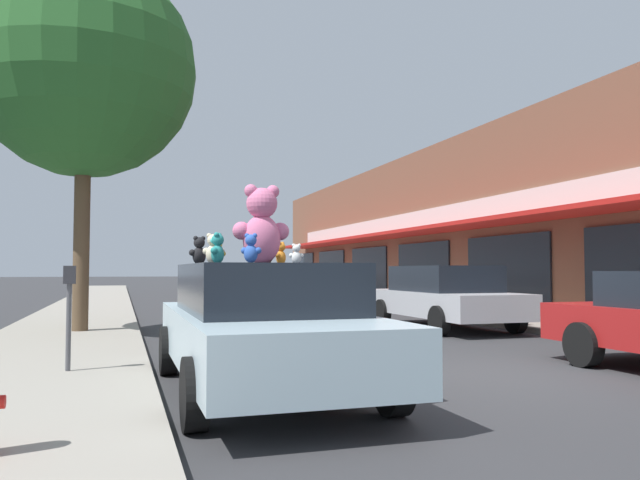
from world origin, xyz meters
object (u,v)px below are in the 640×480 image
at_px(teddy_bear_orange, 281,254).
at_px(teddy_bear_giant, 262,226).
at_px(parked_car_far_center, 444,296).
at_px(teddy_bear_black, 199,251).
at_px(street_tree, 85,68).
at_px(teddy_bear_teal, 217,249).
at_px(plush_art_car, 262,324).
at_px(teddy_bear_white, 296,254).
at_px(teddy_bear_brown, 266,249).
at_px(teddy_bear_yellow, 217,252).
at_px(teddy_bear_cream, 213,249).
at_px(teddy_bear_blue, 251,249).
at_px(parking_meter, 69,304).

bearing_deg(teddy_bear_orange, teddy_bear_giant, 14.41).
bearing_deg(parked_car_far_center, teddy_bear_giant, -133.88).
height_order(teddy_bear_black, street_tree, street_tree).
distance_m(teddy_bear_teal, teddy_bear_orange, 1.48).
height_order(plush_art_car, teddy_bear_white, teddy_bear_white).
xyz_separation_m(teddy_bear_brown, teddy_bear_white, (0.19, -0.69, -0.07)).
bearing_deg(teddy_bear_giant, teddy_bear_orange, -117.19).
bearing_deg(teddy_bear_yellow, teddy_bear_brown, 171.81).
height_order(teddy_bear_yellow, teddy_bear_orange, teddy_bear_orange).
height_order(teddy_bear_brown, teddy_bear_cream, teddy_bear_brown).
relative_size(teddy_bear_giant, teddy_bear_blue, 3.22).
height_order(plush_art_car, teddy_bear_black, teddy_bear_black).
bearing_deg(teddy_bear_giant, teddy_bear_cream, 1.41).
distance_m(teddy_bear_cream, teddy_bear_black, 0.86).
distance_m(teddy_bear_white, teddy_bear_blue, 1.04).
xyz_separation_m(teddy_bear_yellow, teddy_bear_brown, (0.60, 0.03, 0.04)).
distance_m(teddy_bear_giant, teddy_bear_orange, 1.05).
height_order(teddy_bear_cream, teddy_bear_teal, teddy_bear_cream).
bearing_deg(street_tree, teddy_bear_white, -68.80).
distance_m(teddy_bear_black, parked_car_far_center, 7.94).
bearing_deg(teddy_bear_black, parked_car_far_center, -160.45).
relative_size(teddy_bear_brown, teddy_bear_orange, 1.23).
height_order(teddy_bear_cream, street_tree, street_tree).
height_order(teddy_bear_giant, teddy_bear_yellow, teddy_bear_giant).
bearing_deg(teddy_bear_orange, teddy_bear_white, 34.91).
relative_size(teddy_bear_white, teddy_bear_cream, 0.65).
xyz_separation_m(plush_art_car, teddy_bear_black, (-0.57, 1.12, 0.84)).
bearing_deg(plush_art_car, teddy_bear_giant, 80.10).
height_order(teddy_bear_giant, teddy_bear_white, teddy_bear_giant).
bearing_deg(teddy_bear_orange, street_tree, -111.90).
relative_size(plush_art_car, teddy_bear_cream, 13.63).
bearing_deg(parking_meter, teddy_bear_black, -9.19).
bearing_deg(parked_car_far_center, teddy_bear_yellow, -137.65).
bearing_deg(teddy_bear_teal, teddy_bear_blue, 35.96).
distance_m(plush_art_car, teddy_bear_orange, 1.51).
relative_size(teddy_bear_cream, teddy_bear_blue, 1.22).
bearing_deg(street_tree, teddy_bear_orange, -63.24).
bearing_deg(teddy_bear_giant, parked_car_far_center, -134.14).
bearing_deg(teddy_bear_cream, parking_meter, -8.60).
bearing_deg(teddy_bear_orange, teddy_bear_brown, 11.96).
xyz_separation_m(teddy_bear_cream, teddy_bear_black, (-0.06, 0.86, 0.01)).
xyz_separation_m(teddy_bear_cream, teddy_bear_teal, (0.02, -0.18, -0.00)).
bearing_deg(street_tree, teddy_bear_cream, -74.67).
distance_m(teddy_bear_giant, teddy_bear_brown, 0.42).
relative_size(teddy_bear_white, teddy_bear_blue, 0.79).
distance_m(plush_art_car, parked_car_far_center, 8.24).
relative_size(teddy_bear_yellow, teddy_bear_cream, 0.87).
relative_size(teddy_bear_black, street_tree, 0.05).
distance_m(teddy_bear_brown, street_tree, 7.64).
relative_size(street_tree, parking_meter, 6.01).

